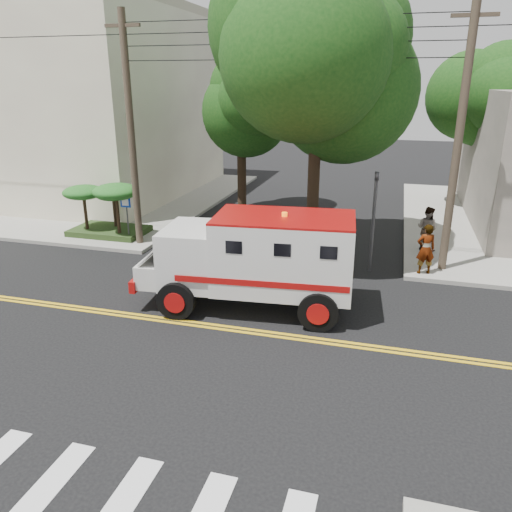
% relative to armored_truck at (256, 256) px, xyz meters
% --- Properties ---
extents(ground, '(100.00, 100.00, 0.00)m').
position_rel_armored_truck_xyz_m(ground, '(-0.67, -1.54, -1.65)').
color(ground, black).
rests_on(ground, ground).
extents(sidewalk_nw, '(17.00, 17.00, 0.15)m').
position_rel_armored_truck_xyz_m(sidewalk_nw, '(-14.17, 11.96, -1.57)').
color(sidewalk_nw, gray).
rests_on(sidewalk_nw, ground).
extents(building_left, '(16.00, 14.00, 10.00)m').
position_rel_armored_truck_xyz_m(building_left, '(-16.17, 13.46, 3.50)').
color(building_left, beige).
rests_on(building_left, sidewalk_nw).
extents(utility_pole_left, '(0.28, 0.28, 9.00)m').
position_rel_armored_truck_xyz_m(utility_pole_left, '(-6.27, 4.46, 2.85)').
color(utility_pole_left, '#382D23').
rests_on(utility_pole_left, ground).
extents(utility_pole_right, '(0.28, 0.28, 9.00)m').
position_rel_armored_truck_xyz_m(utility_pole_right, '(5.63, 4.66, 2.85)').
color(utility_pole_right, '#382D23').
rests_on(utility_pole_right, ground).
extents(tree_main, '(6.08, 5.70, 9.85)m').
position_rel_armored_truck_xyz_m(tree_main, '(1.27, 4.66, 5.55)').
color(tree_main, black).
rests_on(tree_main, ground).
extents(tree_left, '(4.48, 4.20, 7.70)m').
position_rel_armored_truck_xyz_m(tree_left, '(-3.35, 10.24, 4.08)').
color(tree_left, black).
rests_on(tree_left, ground).
extents(tree_right, '(4.80, 4.50, 8.20)m').
position_rel_armored_truck_xyz_m(tree_right, '(8.17, 14.23, 4.45)').
color(tree_right, black).
rests_on(tree_right, ground).
extents(traffic_signal, '(0.15, 0.18, 3.60)m').
position_rel_armored_truck_xyz_m(traffic_signal, '(3.13, 4.06, 0.58)').
color(traffic_signal, '#3F3F42').
rests_on(traffic_signal, ground).
extents(accessibility_sign, '(0.45, 0.10, 2.02)m').
position_rel_armored_truck_xyz_m(accessibility_sign, '(-6.87, 4.63, -0.28)').
color(accessibility_sign, '#3F3F42').
rests_on(accessibility_sign, ground).
extents(palm_planter, '(3.52, 2.63, 2.36)m').
position_rel_armored_truck_xyz_m(palm_planter, '(-8.11, 5.08, -0.00)').
color(palm_planter, '#1E3314').
rests_on(palm_planter, sidewalk_nw).
extents(armored_truck, '(6.55, 3.06, 2.90)m').
position_rel_armored_truck_xyz_m(armored_truck, '(0.00, 0.00, 0.00)').
color(armored_truck, silver).
rests_on(armored_truck, ground).
extents(pedestrian_a, '(0.75, 0.61, 1.77)m').
position_rel_armored_truck_xyz_m(pedestrian_a, '(4.96, 3.96, -0.61)').
color(pedestrian_a, gray).
rests_on(pedestrian_a, sidewalk_ne).
extents(pedestrian_b, '(1.08, 1.03, 1.76)m').
position_rel_armored_truck_xyz_m(pedestrian_b, '(5.12, 6.65, -0.62)').
color(pedestrian_b, gray).
rests_on(pedestrian_b, sidewalk_ne).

